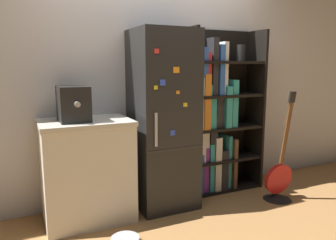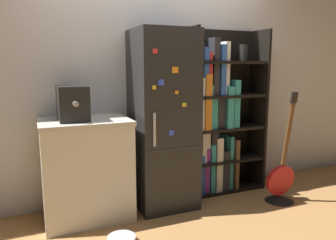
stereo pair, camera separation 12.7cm
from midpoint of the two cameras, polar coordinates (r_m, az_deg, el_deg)
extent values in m
plane|color=#A87542|center=(3.32, -0.72, -15.39)|extent=(16.00, 16.00, 0.00)
cube|color=silver|center=(3.46, -4.05, 7.81)|extent=(8.00, 0.05, 2.60)
cube|color=black|center=(3.22, -1.99, -0.01)|extent=(0.58, 0.56, 1.74)
cube|color=#333333|center=(3.01, 0.18, -5.12)|extent=(0.57, 0.01, 0.01)
cube|color=#B2B2B7|center=(2.88, -3.35, -1.73)|extent=(0.02, 0.02, 0.30)
cube|color=yellow|center=(2.84, -3.43, 5.67)|extent=(0.03, 0.01, 0.03)
cube|color=blue|center=(2.86, -2.22, 6.55)|extent=(0.05, 0.01, 0.05)
cube|color=orange|center=(2.91, 0.13, 8.73)|extent=(0.05, 0.02, 0.05)
cube|color=orange|center=(2.93, 0.50, 4.83)|extent=(0.03, 0.01, 0.03)
cube|color=red|center=(2.84, -3.29, 11.91)|extent=(0.04, 0.01, 0.04)
cube|color=yellow|center=(2.97, 1.81, 2.68)|extent=(0.04, 0.01, 0.04)
cube|color=blue|center=(2.96, -0.41, -2.25)|extent=(0.05, 0.01, 0.05)
cube|color=black|center=(3.46, 2.70, 1.07)|extent=(0.03, 0.35, 1.79)
cube|color=black|center=(3.94, 13.92, 1.81)|extent=(0.03, 0.35, 1.79)
cube|color=black|center=(3.81, 7.33, 1.77)|extent=(0.90, 0.03, 1.79)
cube|color=black|center=(3.90, 8.35, -11.45)|extent=(0.84, 0.32, 0.03)
cube|color=black|center=(3.79, 8.47, -6.59)|extent=(0.84, 0.32, 0.03)
cube|color=black|center=(3.71, 8.60, -1.27)|extent=(0.84, 0.32, 0.03)
cube|color=black|center=(3.66, 8.74, 4.25)|extent=(0.84, 0.32, 0.03)
cube|color=black|center=(3.65, 8.88, 9.85)|extent=(0.84, 0.32, 0.03)
cube|color=#2D59B2|center=(3.63, 3.66, -9.04)|extent=(0.09, 0.26, 0.43)
cube|color=purple|center=(3.67, 4.86, -8.37)|extent=(0.06, 0.22, 0.49)
cube|color=teal|center=(3.70, 5.69, -7.95)|extent=(0.05, 0.26, 0.53)
cube|color=silver|center=(3.73, 6.67, -7.27)|extent=(0.08, 0.29, 0.60)
cube|color=#262628|center=(3.79, 7.86, -8.24)|extent=(0.09, 0.27, 0.44)
cube|color=teal|center=(3.82, 8.84, -6.93)|extent=(0.04, 0.24, 0.60)
cube|color=brown|center=(3.84, 9.66, -7.13)|extent=(0.04, 0.27, 0.56)
cube|color=brown|center=(3.54, 3.37, -3.62)|extent=(0.05, 0.28, 0.45)
cube|color=silver|center=(3.57, 4.18, -3.49)|extent=(0.05, 0.28, 0.45)
cube|color=silver|center=(3.59, 4.99, -3.21)|extent=(0.05, 0.23, 0.48)
cube|color=#262628|center=(3.62, 6.14, -2.92)|extent=(0.08, 0.23, 0.51)
cube|color=silver|center=(3.47, 3.64, 2.90)|extent=(0.07, 0.28, 0.55)
cube|color=orange|center=(3.51, 4.70, 3.26)|extent=(0.07, 0.30, 0.58)
cube|color=teal|center=(3.57, 5.84, 2.44)|extent=(0.07, 0.27, 0.47)
cube|color=#262628|center=(3.62, 7.17, 1.72)|extent=(0.08, 0.23, 0.37)
cube|color=teal|center=(3.65, 8.43, 2.39)|extent=(0.07, 0.29, 0.45)
cube|color=teal|center=(3.71, 9.45, 2.99)|extent=(0.07, 0.29, 0.52)
cube|color=red|center=(3.45, 3.40, 8.36)|extent=(0.04, 0.25, 0.49)
cube|color=#2D59B2|center=(3.48, 4.38, 8.38)|extent=(0.06, 0.28, 0.49)
cube|color=red|center=(3.50, 5.22, 7.95)|extent=(0.04, 0.24, 0.44)
cube|color=#262628|center=(3.54, 6.20, 9.19)|extent=(0.07, 0.26, 0.59)
cube|color=#2D59B2|center=(3.58, 7.24, 8.61)|extent=(0.06, 0.29, 0.52)
cube|color=silver|center=(3.62, 8.03, 8.87)|extent=(0.05, 0.25, 0.56)
cylinder|color=black|center=(3.77, 11.60, 11.35)|extent=(0.10, 0.10, 0.18)
cube|color=silver|center=(3.10, -15.07, -8.80)|extent=(0.77, 0.57, 0.88)
cube|color=beige|center=(3.00, -15.44, -0.39)|extent=(0.79, 0.59, 0.04)
cube|color=black|center=(2.94, -17.35, 2.71)|extent=(0.25, 0.32, 0.30)
cylinder|color=#A5A39E|center=(2.75, -16.81, 2.63)|extent=(0.04, 0.06, 0.04)
cone|color=black|center=(3.72, 17.58, -12.58)|extent=(0.30, 0.30, 0.06)
cylinder|color=#B21919|center=(3.65, 17.73, -9.73)|extent=(0.33, 0.09, 0.33)
cube|color=brown|center=(3.48, 18.89, -2.33)|extent=(0.04, 0.11, 0.65)
cube|color=black|center=(3.39, 19.84, 3.77)|extent=(0.07, 0.04, 0.11)
torus|color=#B7B7BC|center=(2.77, -8.86, -19.69)|extent=(0.23, 0.23, 0.01)
camera|label=1|loc=(0.06, -91.13, -0.18)|focal=35.00mm
camera|label=2|loc=(0.06, 88.87, 0.18)|focal=35.00mm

